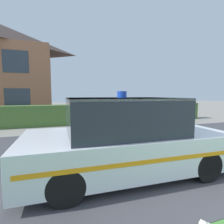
# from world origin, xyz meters

# --- Properties ---
(road_strip) EXTENTS (28.00, 5.94, 0.01)m
(road_strip) POSITION_xyz_m (0.00, 3.97, 0.01)
(road_strip) COLOR #424247
(road_strip) RESTS_ON ground
(garden_hedge) EXTENTS (15.71, 0.76, 1.07)m
(garden_hedge) POSITION_xyz_m (-1.32, 9.12, 0.54)
(garden_hedge) COLOR #4C7233
(garden_hedge) RESTS_ON ground
(police_car) EXTENTS (4.11, 1.97, 1.66)m
(police_car) POSITION_xyz_m (-1.36, 2.72, 0.73)
(police_car) COLOR black
(police_car) RESTS_ON road_strip
(wheelie_bin) EXTENTS (0.70, 0.71, 1.11)m
(wheelie_bin) POSITION_xyz_m (1.78, 8.84, 0.56)
(wheelie_bin) COLOR #23662D
(wheelie_bin) RESTS_ON ground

